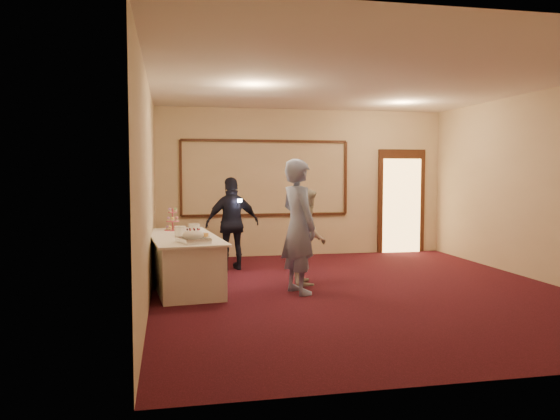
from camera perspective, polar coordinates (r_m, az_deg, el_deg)
The scene contains 14 objects.
floor at distance 8.12m, azimuth 8.49°, elevation -8.28°, with size 7.00×7.00×0.00m, color black.
room_walls at distance 7.95m, azimuth 8.64°, elevation 6.14°, with size 6.04×7.04×3.02m.
wall_molding at distance 11.10m, azimuth -1.51°, elevation 3.37°, with size 3.45×0.04×1.55m.
doorway at distance 11.97m, azimuth 12.56°, elevation 0.83°, with size 1.05×0.07×2.20m.
buffet_table at distance 8.33m, azimuth -10.02°, elevation -5.28°, with size 1.19×2.52×0.77m.
pavlova_tray at distance 7.44m, azimuth -9.06°, elevation -2.80°, with size 0.47×0.53×0.18m.
cupcake_stand at distance 9.06m, azimuth -11.15°, elevation -1.21°, with size 0.27×0.27×0.40m.
plate_stack_a at distance 8.28m, azimuth -10.39°, elevation -2.17°, with size 0.17×0.17×0.14m.
plate_stack_b at distance 8.57m, azimuth -8.95°, elevation -1.93°, with size 0.18×0.18×0.15m.
tart at distance 8.06m, azimuth -8.29°, elevation -2.64°, with size 0.27×0.27×0.06m.
man at distance 7.72m, azimuth 1.94°, elevation -1.73°, with size 0.69×0.46×1.90m, color #8BA1DA.
woman at distance 8.38m, azimuth 2.82°, elevation -2.75°, with size 0.72×0.56×1.48m, color beige.
guest at distance 9.62m, azimuth -4.99°, elevation -1.42°, with size 0.96×0.40×1.63m, color black.
camera_flash at distance 9.39m, azimuth -4.23°, elevation 0.98°, with size 0.07×0.04×0.05m, color white.
Camera 1 is at (-2.73, -7.46, 1.72)m, focal length 35.00 mm.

